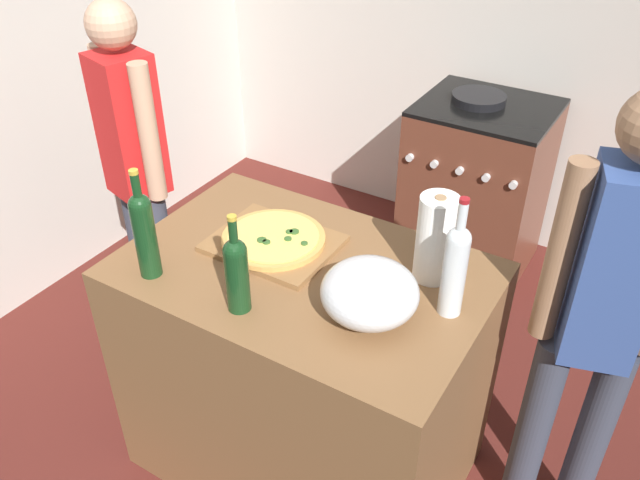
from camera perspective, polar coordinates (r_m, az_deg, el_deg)
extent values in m
cube|color=#511E19|center=(3.08, 5.53, -10.64)|extent=(4.13, 3.22, 0.02)
cube|color=beige|center=(3.58, 17.23, 19.09)|extent=(4.13, 0.10, 2.60)
cube|color=beige|center=(3.46, -22.42, 17.61)|extent=(0.10, 3.22, 2.60)
cube|color=brown|center=(2.37, -1.29, -11.44)|extent=(1.16, 0.77, 0.92)
cube|color=olive|center=(2.16, -4.06, -0.31)|extent=(0.40, 0.32, 0.02)
cylinder|color=tan|center=(2.15, -4.08, 0.10)|extent=(0.34, 0.34, 0.02)
cylinder|color=#EAC660|center=(2.14, -4.09, 0.35)|extent=(0.30, 0.30, 0.00)
cylinder|color=#335926|center=(2.12, -5.10, 0.00)|extent=(0.03, 0.03, 0.01)
cylinder|color=#335926|center=(2.15, -2.26, 0.73)|extent=(0.03, 0.03, 0.01)
cylinder|color=#335926|center=(2.15, -2.70, 0.72)|extent=(0.02, 0.02, 0.01)
cylinder|color=#335926|center=(2.12, -2.81, 0.11)|extent=(0.02, 0.02, 0.01)
cylinder|color=#335926|center=(2.10, -7.05, -0.48)|extent=(0.03, 0.03, 0.01)
cylinder|color=#335926|center=(2.11, -4.69, -0.18)|extent=(0.03, 0.03, 0.01)
cylinder|color=#335926|center=(2.10, -1.37, -0.30)|extent=(0.02, 0.02, 0.01)
cylinder|color=#B2B2B7|center=(1.89, 4.25, -6.51)|extent=(0.12, 0.12, 0.01)
ellipsoid|color=silver|center=(1.83, 4.35, -4.58)|extent=(0.28, 0.28, 0.17)
cylinder|color=white|center=(1.98, 10.07, 0.12)|extent=(0.12, 0.12, 0.28)
cylinder|color=#997551|center=(1.98, 10.07, 0.17)|extent=(0.03, 0.03, 0.28)
cylinder|color=#143819|center=(2.04, -14.94, -0.03)|extent=(0.07, 0.07, 0.25)
sphere|color=#143819|center=(1.97, -15.47, 2.94)|extent=(0.07, 0.07, 0.07)
cylinder|color=#143819|center=(1.94, -15.74, 4.51)|extent=(0.03, 0.03, 0.08)
cylinder|color=gold|center=(1.92, -15.96, 5.73)|extent=(0.03, 0.03, 0.01)
cylinder|color=silver|center=(1.86, 11.56, -3.12)|extent=(0.07, 0.07, 0.25)
sphere|color=silver|center=(1.79, 12.02, 0.09)|extent=(0.07, 0.07, 0.07)
cylinder|color=silver|center=(1.75, 12.28, 1.91)|extent=(0.03, 0.03, 0.09)
cylinder|color=maroon|center=(1.72, 12.49, 3.38)|extent=(0.03, 0.03, 0.01)
cylinder|color=#143819|center=(1.86, -7.21, -3.50)|extent=(0.07, 0.07, 0.20)
sphere|color=#143819|center=(1.80, -7.44, -0.97)|extent=(0.07, 0.07, 0.07)
cylinder|color=#143819|center=(1.77, -7.59, 0.66)|extent=(0.03, 0.03, 0.08)
cylinder|color=gold|center=(1.74, -7.70, 1.93)|extent=(0.03, 0.03, 0.01)
cube|color=brown|center=(3.52, 13.40, 4.32)|extent=(0.64, 0.58, 0.89)
cube|color=black|center=(3.32, 14.45, 11.14)|extent=(0.64, 0.58, 0.02)
cylinder|color=silver|center=(3.23, 7.83, 7.13)|extent=(0.04, 0.02, 0.04)
cylinder|color=silver|center=(3.18, 9.93, 6.54)|extent=(0.04, 0.02, 0.04)
cylinder|color=silver|center=(3.15, 12.08, 5.92)|extent=(0.04, 0.02, 0.04)
cylinder|color=silver|center=(3.12, 14.27, 5.29)|extent=(0.04, 0.02, 0.04)
cylinder|color=silver|center=(3.09, 16.50, 4.63)|extent=(0.04, 0.02, 0.04)
cylinder|color=black|center=(3.34, 13.67, 11.91)|extent=(0.26, 0.26, 0.04)
cylinder|color=#383D4C|center=(3.14, -15.09, -1.33)|extent=(0.11, 0.11, 0.78)
cylinder|color=#383D4C|center=(3.01, -13.46, -2.71)|extent=(0.11, 0.11, 0.78)
cube|color=red|center=(2.74, -16.31, 9.54)|extent=(0.25, 0.25, 0.58)
cylinder|color=tan|center=(2.86, -17.85, 10.63)|extent=(0.08, 0.08, 0.55)
cylinder|color=tan|center=(2.61, -14.74, 8.92)|extent=(0.08, 0.08, 0.55)
sphere|color=tan|center=(2.60, -17.78, 17.51)|extent=(0.19, 0.19, 0.19)
cylinder|color=#383D4C|center=(2.42, 22.46, -15.92)|extent=(0.11, 0.11, 0.80)
cylinder|color=#383D4C|center=(2.39, 18.06, -15.46)|extent=(0.11, 0.11, 0.80)
cube|color=#334C8C|center=(1.94, 24.32, -2.11)|extent=(0.25, 0.25, 0.60)
cylinder|color=#936B4C|center=(1.91, 20.23, -1.14)|extent=(0.08, 0.08, 0.57)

